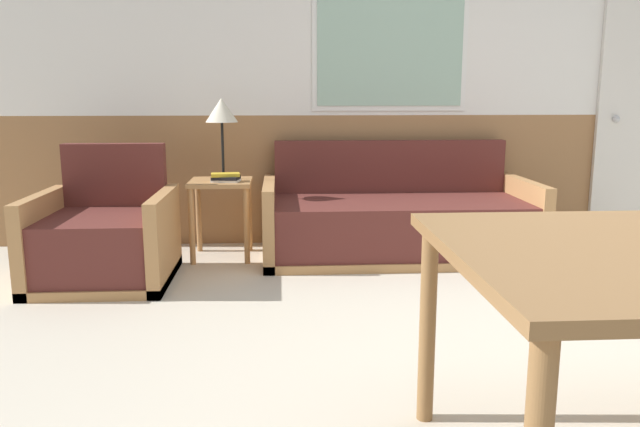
{
  "coord_description": "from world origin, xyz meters",
  "views": [
    {
      "loc": [
        -1.35,
        -2.36,
        1.2
      ],
      "look_at": [
        -1.14,
        0.99,
        0.55
      ],
      "focal_mm": 35.0,
      "sensor_mm": 36.0,
      "label": 1
    }
  ],
  "objects": [
    {
      "name": "ground_plane",
      "position": [
        0.0,
        0.0,
        0.0
      ],
      "size": [
        16.0,
        16.0,
        0.0
      ],
      "primitive_type": "plane",
      "color": "beige"
    },
    {
      "name": "wall_back",
      "position": [
        -0.02,
        2.63,
        1.36
      ],
      "size": [
        7.2,
        0.09,
        2.7
      ],
      "color": "#996B42",
      "rests_on": "ground_plane"
    },
    {
      "name": "couch",
      "position": [
        -0.49,
        2.12,
        0.26
      ],
      "size": [
        1.97,
        0.89,
        0.83
      ],
      "color": "#B27F4C",
      "rests_on": "ground_plane"
    },
    {
      "name": "armchair",
      "position": [
        -2.49,
        1.62,
        0.26
      ],
      "size": [
        0.84,
        0.83,
        0.86
      ],
      "rotation": [
        0.0,
        0.0,
        0.03
      ],
      "color": "#B27F4C",
      "rests_on": "ground_plane"
    },
    {
      "name": "side_table",
      "position": [
        -1.79,
        2.17,
        0.45
      ],
      "size": [
        0.44,
        0.44,
        0.57
      ],
      "color": "#B27F4C",
      "rests_on": "ground_plane"
    },
    {
      "name": "table_lamp",
      "position": [
        -1.77,
        2.24,
        1.05
      ],
      "size": [
        0.23,
        0.23,
        0.59
      ],
      "color": "black",
      "rests_on": "side_table"
    },
    {
      "name": "book_stack",
      "position": [
        -1.74,
        2.1,
        0.6
      ],
      "size": [
        0.21,
        0.17,
        0.06
      ],
      "color": "white",
      "rests_on": "side_table"
    }
  ]
}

